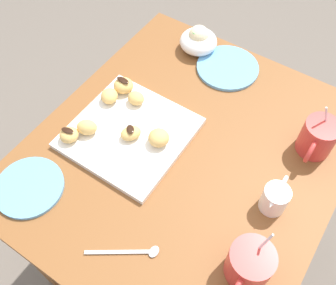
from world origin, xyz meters
TOP-DOWN VIEW (x-y plane):
  - ground_plane at (0.00, 0.00)m, footprint 8.00×8.00m
  - dining_table at (0.00, 0.00)m, footprint 0.85×0.75m
  - pastry_plate_square at (0.04, -0.15)m, footprint 0.29×0.29m
  - coffee_mug_red_left at (-0.18, 0.26)m, footprint 0.13×0.09m
  - coffee_mug_red_right at (0.19, 0.26)m, footprint 0.13×0.09m
  - cream_pitcher_white at (0.02, 0.25)m, footprint 0.10×0.06m
  - ice_cream_bowl at (-0.34, -0.17)m, footprint 0.11×0.11m
  - saucer_sky_left at (0.30, -0.26)m, footprint 0.17×0.17m
  - saucer_sky_right at (-0.32, -0.05)m, footprint 0.18×0.18m
  - loose_spoon_near_saucer at (0.29, 0.04)m, footprint 0.10×0.14m
  - beignet_0 at (0.05, -0.14)m, footprint 0.07×0.06m
  - chocolate_drizzle_0 at (0.05, -0.14)m, footprint 0.03×0.03m
  - beignet_1 at (0.10, -0.24)m, footprint 0.06×0.07m
  - beignet_2 at (-0.02, -0.26)m, footprint 0.06×0.06m
  - beignet_3 at (-0.05, -0.19)m, footprint 0.04×0.05m
  - beignet_4 at (-0.07, -0.25)m, footprint 0.07×0.07m
  - chocolate_drizzle_4 at (-0.07, -0.25)m, footprint 0.02×0.04m
  - beignet_5 at (0.02, -0.07)m, footprint 0.07×0.07m
  - beignet_6 at (0.14, -0.26)m, footprint 0.05×0.05m
  - chocolate_drizzle_6 at (0.14, -0.26)m, footprint 0.02×0.04m

SIDE VIEW (x-z plane):
  - ground_plane at x=0.00m, z-range 0.00..0.00m
  - dining_table at x=0.00m, z-range 0.21..0.93m
  - loose_spoon_near_saucer at x=0.29m, z-range 0.72..0.72m
  - saucer_sky_left at x=0.30m, z-range 0.72..0.73m
  - saucer_sky_right at x=-0.32m, z-range 0.72..0.73m
  - pastry_plate_square at x=0.04m, z-range 0.72..0.73m
  - beignet_0 at x=0.05m, z-range 0.73..0.76m
  - beignet_6 at x=0.14m, z-range 0.73..0.77m
  - beignet_3 at x=-0.05m, z-range 0.73..0.77m
  - beignet_2 at x=-0.02m, z-range 0.73..0.77m
  - beignet_5 at x=0.02m, z-range 0.73..0.77m
  - beignet_1 at x=0.10m, z-range 0.73..0.77m
  - beignet_4 at x=-0.07m, z-range 0.73..0.77m
  - ice_cream_bowl at x=-0.34m, z-range 0.71..0.80m
  - cream_pitcher_white at x=0.02m, z-range 0.72..0.79m
  - chocolate_drizzle_0 at x=0.05m, z-range 0.76..0.77m
  - coffee_mug_red_right at x=0.19m, z-range 0.70..0.84m
  - chocolate_drizzle_6 at x=0.14m, z-range 0.77..0.77m
  - coffee_mug_red_left at x=-0.18m, z-range 0.70..0.84m
  - chocolate_drizzle_4 at x=-0.07m, z-range 0.77..0.78m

